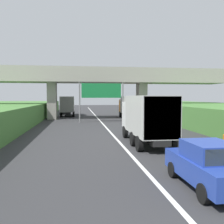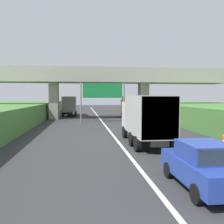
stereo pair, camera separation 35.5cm
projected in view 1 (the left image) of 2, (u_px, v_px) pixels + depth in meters
name	position (u px, v px, depth m)	size (l,w,h in m)	color
lane_centre_stripe	(102.00, 123.00, 30.79)	(0.20, 96.82, 0.01)	white
overpass_bridge	(98.00, 81.00, 37.45)	(40.00, 4.80, 7.74)	#9E998E
overhead_highway_sign	(101.00, 93.00, 31.89)	(5.88, 0.18, 5.24)	slate
truck_green	(68.00, 105.00, 43.32)	(2.44, 7.30, 3.44)	black
truck_white	(146.00, 117.00, 17.26)	(2.44, 7.30, 3.44)	black
truck_orange	(130.00, 106.00, 38.07)	(2.44, 7.30, 3.44)	black
car_blue	(208.00, 165.00, 8.92)	(1.86, 4.10, 1.72)	#233D9E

